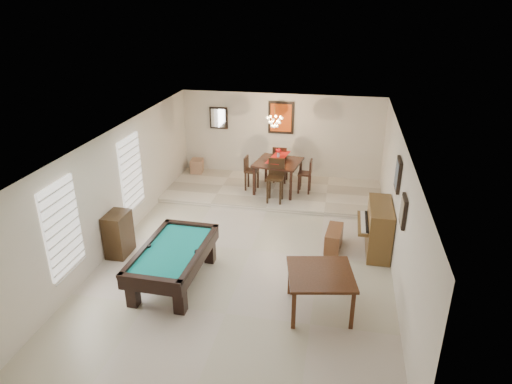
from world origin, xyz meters
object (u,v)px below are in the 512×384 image
(apothecary_chest, at_px, (118,234))
(dining_table, at_px, (278,174))
(dining_chair_east, at_px, (305,176))
(pool_table, at_px, (174,266))
(flower_vase, at_px, (278,153))
(upright_piano, at_px, (373,228))
(square_table, at_px, (319,292))
(dining_chair_west, at_px, (252,173))
(chandelier, at_px, (275,118))
(piano_bench, at_px, (334,239))
(dining_chair_south, at_px, (275,181))
(dining_chair_north, at_px, (281,164))
(corner_bench, at_px, (197,166))

(apothecary_chest, xyz_separation_m, dining_table, (2.89, 3.87, 0.13))
(dining_chair_east, bearing_deg, pool_table, -22.41)
(flower_vase, bearing_deg, pool_table, -106.12)
(upright_piano, bearing_deg, square_table, -113.14)
(square_table, xyz_separation_m, dining_chair_west, (-2.23, 4.95, 0.21))
(square_table, relative_size, chandelier, 1.87)
(piano_bench, bearing_deg, dining_chair_east, 108.52)
(square_table, height_order, upright_piano, upright_piano)
(square_table, height_order, apothecary_chest, apothecary_chest)
(dining_table, xyz_separation_m, flower_vase, (0.00, 0.00, 0.63))
(pool_table, xyz_separation_m, flower_vase, (1.35, 4.66, 0.88))
(square_table, relative_size, apothecary_chest, 1.17)
(dining_chair_south, relative_size, dining_chair_east, 1.21)
(upright_piano, relative_size, chandelier, 2.21)
(upright_piano, height_order, dining_chair_north, dining_chair_north)
(dining_chair_south, xyz_separation_m, dining_chair_north, (-0.06, 1.46, -0.03))
(square_table, relative_size, dining_chair_south, 0.98)
(upright_piano, distance_m, chandelier, 4.09)
(square_table, height_order, piano_bench, square_table)
(dining_table, distance_m, dining_chair_west, 0.74)
(piano_bench, height_order, dining_chair_east, dining_chair_east)
(square_table, height_order, corner_bench, square_table)
(square_table, xyz_separation_m, dining_chair_south, (-1.45, 4.25, 0.31))
(pool_table, xyz_separation_m, dining_chair_east, (2.09, 4.69, 0.23))
(upright_piano, distance_m, corner_bench, 6.34)
(pool_table, bearing_deg, piano_bench, 34.08)
(dining_chair_north, bearing_deg, dining_chair_south, 95.70)
(flower_vase, height_order, dining_chair_west, flower_vase)
(dining_table, height_order, dining_chair_north, dining_chair_north)
(dining_chair_west, xyz_separation_m, corner_bench, (-1.95, 1.03, -0.28))
(corner_bench, bearing_deg, apothecary_chest, -92.33)
(apothecary_chest, bearing_deg, corner_bench, 87.67)
(piano_bench, relative_size, dining_table, 0.69)
(apothecary_chest, xyz_separation_m, chandelier, (2.77, 3.89, 1.72))
(upright_piano, distance_m, dining_chair_west, 4.16)
(dining_chair_west, xyz_separation_m, dining_chair_east, (1.48, 0.08, -0.00))
(pool_table, relative_size, dining_chair_south, 1.89)
(piano_bench, height_order, dining_chair_north, dining_chair_north)
(dining_chair_south, bearing_deg, pool_table, -108.77)
(piano_bench, xyz_separation_m, flower_vase, (-1.67, 2.73, 1.01))
(dining_table, xyz_separation_m, dining_chair_south, (0.04, -0.75, 0.08))
(dining_chair_east, bearing_deg, flower_vase, -86.18)
(dining_chair_south, bearing_deg, dining_chair_east, 48.56)
(square_table, distance_m, dining_chair_east, 5.09)
(corner_bench, xyz_separation_m, chandelier, (2.57, -0.97, 1.88))
(dining_chair_south, relative_size, dining_chair_west, 1.20)
(square_table, distance_m, dining_chair_north, 5.91)
(dining_chair_south, xyz_separation_m, dining_chair_east, (0.71, 0.78, -0.10))
(dining_chair_east, bearing_deg, dining_chair_west, -85.36)
(upright_piano, xyz_separation_m, apothecary_chest, (-5.38, -1.20, -0.07))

